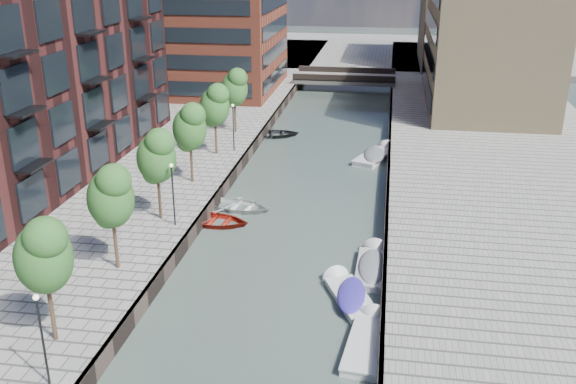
% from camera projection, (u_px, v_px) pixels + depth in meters
% --- Properties ---
extents(water, '(300.00, 300.00, 0.00)m').
position_uv_depth(water, '(316.00, 166.00, 54.85)').
color(water, '#38473F').
rests_on(water, ground).
extents(quay_right, '(20.00, 140.00, 1.00)m').
position_uv_depth(quay_right, '(511.00, 170.00, 52.32)').
color(quay_right, gray).
rests_on(quay_right, ground).
extents(quay_wall_left, '(0.25, 140.00, 1.00)m').
position_uv_depth(quay_wall_left, '(247.00, 157.00, 55.56)').
color(quay_wall_left, '#332823').
rests_on(quay_wall_left, ground).
extents(quay_wall_right, '(0.25, 140.00, 1.00)m').
position_uv_depth(quay_wall_right, '(389.00, 164.00, 53.77)').
color(quay_wall_right, '#332823').
rests_on(quay_wall_right, ground).
extents(far_closure, '(80.00, 40.00, 1.00)m').
position_uv_depth(far_closure, '(357.00, 52.00, 109.95)').
color(far_closure, gray).
rests_on(far_closure, ground).
extents(apartment_block, '(8.00, 38.00, 14.00)m').
position_uv_depth(apartment_block, '(23.00, 90.00, 45.69)').
color(apartment_block, black).
rests_on(apartment_block, quay_left).
extents(tan_block_near, '(12.00, 25.00, 14.00)m').
position_uv_depth(tan_block_near, '(487.00, 40.00, 69.89)').
color(tan_block_near, tan).
rests_on(tan_block_near, quay_right).
extents(tan_block_far, '(12.00, 20.00, 16.00)m').
position_uv_depth(tan_block_far, '(465.00, 8.00, 93.48)').
color(tan_block_far, tan).
rests_on(tan_block_far, quay_right).
extents(bridge, '(13.00, 6.00, 1.30)m').
position_uv_depth(bridge, '(345.00, 78.00, 83.83)').
color(bridge, gray).
rests_on(bridge, ground).
extents(tree_1, '(2.50, 2.50, 5.95)m').
position_uv_depth(tree_1, '(43.00, 253.00, 27.47)').
color(tree_1, '#382619').
rests_on(tree_1, quay_left).
extents(tree_2, '(2.50, 2.50, 5.95)m').
position_uv_depth(tree_2, '(110.00, 195.00, 33.92)').
color(tree_2, '#382619').
rests_on(tree_2, quay_left).
extents(tree_3, '(2.50, 2.50, 5.95)m').
position_uv_depth(tree_3, '(156.00, 155.00, 40.36)').
color(tree_3, '#382619').
rests_on(tree_3, quay_left).
extents(tree_4, '(2.50, 2.50, 5.95)m').
position_uv_depth(tree_4, '(189.00, 126.00, 46.81)').
color(tree_4, '#382619').
rests_on(tree_4, quay_left).
extents(tree_5, '(2.50, 2.50, 5.95)m').
position_uv_depth(tree_5, '(215.00, 104.00, 53.26)').
color(tree_5, '#382619').
rests_on(tree_5, quay_left).
extents(tree_6, '(2.50, 2.50, 5.95)m').
position_uv_depth(tree_6, '(234.00, 87.00, 59.71)').
color(tree_6, '#382619').
rests_on(tree_6, quay_left).
extents(lamp_0, '(0.24, 0.24, 4.12)m').
position_uv_depth(lamp_0, '(41.00, 331.00, 25.16)').
color(lamp_0, black).
rests_on(lamp_0, quay_left).
extents(lamp_1, '(0.24, 0.24, 4.12)m').
position_uv_depth(lamp_1, '(173.00, 188.00, 39.90)').
color(lamp_1, black).
rests_on(lamp_1, quay_left).
extents(lamp_2, '(0.24, 0.24, 4.12)m').
position_uv_depth(lamp_2, '(233.00, 122.00, 54.64)').
color(lamp_2, black).
rests_on(lamp_2, quay_left).
extents(sloop_2, '(4.96, 3.75, 0.97)m').
position_uv_depth(sloop_2, '(215.00, 224.00, 43.38)').
color(sloop_2, '#9E1D11').
rests_on(sloop_2, ground).
extents(sloop_3, '(5.34, 4.28, 0.99)m').
position_uv_depth(sloop_3, '(239.00, 209.00, 45.80)').
color(sloop_3, silver).
rests_on(sloop_3, ground).
extents(sloop_4, '(5.47, 4.46, 0.99)m').
position_uv_depth(sloop_4, '(275.00, 136.00, 63.26)').
color(sloop_4, black).
rests_on(sloop_4, ground).
extents(motorboat_1, '(1.91, 5.20, 1.72)m').
position_uv_depth(motorboat_1, '(373.00, 266.00, 37.27)').
color(motorboat_1, '#AFAFAD').
rests_on(motorboat_1, ground).
extents(motorboat_2, '(2.25, 5.18, 1.68)m').
position_uv_depth(motorboat_2, '(368.00, 341.00, 30.45)').
color(motorboat_2, silver).
rests_on(motorboat_2, ground).
extents(motorboat_3, '(3.38, 4.95, 1.57)m').
position_uv_depth(motorboat_3, '(348.00, 294.00, 34.29)').
color(motorboat_3, silver).
rests_on(motorboat_3, ground).
extents(motorboat_4, '(3.81, 5.98, 1.89)m').
position_uv_depth(motorboat_4, '(376.00, 156.00, 56.70)').
color(motorboat_4, silver).
rests_on(motorboat_4, ground).
extents(car, '(1.55, 3.68, 1.24)m').
position_uv_depth(car, '(442.00, 90.00, 75.69)').
color(car, gray).
rests_on(car, quay_right).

